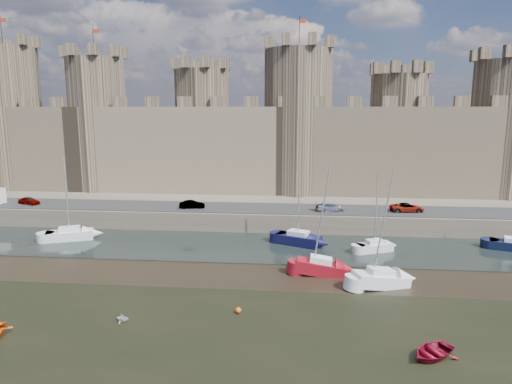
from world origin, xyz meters
The scene contains 17 objects.
ground centered at (0.00, 0.00, 0.00)m, with size 160.00×160.00×0.00m, color black.
water_channel centered at (0.00, 24.00, 0.04)m, with size 160.00×12.00×0.08m, color black.
quay centered at (0.00, 60.00, 1.25)m, with size 160.00×60.00×2.50m, color #4C443A.
road centered at (0.00, 34.00, 2.55)m, with size 160.00×7.00×0.10m, color black.
castle centered at (-0.64, 48.00, 11.67)m, with size 108.50×11.00×29.00m.
car_0 centered at (-36.47, 33.27, 3.08)m, with size 1.37×3.40×1.16m, color gray.
car_1 centered at (-12.39, 32.98, 3.08)m, with size 1.23×3.52×1.16m, color gray.
car_2 centered at (6.72, 33.15, 3.09)m, with size 1.66×4.08×1.19m, color gray.
car_3 centered at (16.91, 33.67, 3.12)m, with size 2.05×4.44×1.23m, color gray.
sailboat_0 centered at (-26.05, 24.67, 0.81)m, with size 5.95×4.13×10.37m.
sailboat_1 centered at (2.41, 25.31, 0.84)m, with size 5.82×4.11×10.88m.
sailboat_2 centered at (11.11, 23.45, 0.74)m, with size 4.44×3.07×8.93m.
sailboat_4 centered at (4.68, 15.69, 0.81)m, with size 4.92×2.06×11.36m.
sailboat_5 centered at (10.06, 13.01, 0.79)m, with size 5.55×3.61×11.17m.
dinghy_3 centered at (-11.02, 3.88, 0.31)m, with size 1.03×0.63×1.19m, color silver.
dinghy_4 centered at (11.40, 0.86, 0.36)m, with size 2.51×0.73×3.52m, color maroon.
buoy_1 centered at (-2.30, 6.25, 0.24)m, with size 0.48×0.48×0.48m, color #EB500A.
Camera 1 is at (2.43, -27.83, 16.28)m, focal length 32.00 mm.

